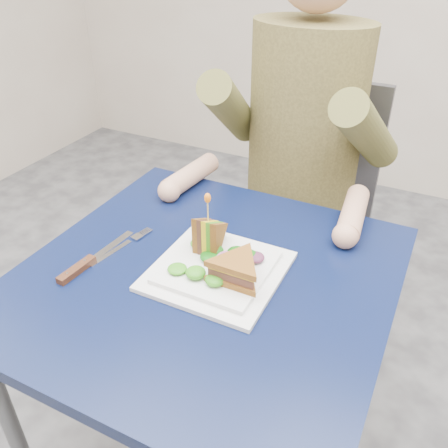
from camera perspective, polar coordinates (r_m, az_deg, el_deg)
The scene contains 12 objects.
table at distance 1.05m, azimuth -2.11°, elevation -9.37°, with size 0.75×0.75×0.73m.
chair at distance 1.66m, azimuth 9.79°, elevation 2.98°, with size 0.42×0.40×0.93m.
diner at distance 1.41m, azimuth 9.78°, elevation 14.21°, with size 0.54×0.59×0.74m.
plate at distance 0.99m, azimuth -0.77°, elevation -5.49°, with size 0.26×0.26×0.02m.
sandwich_flat at distance 0.93m, azimuth 1.53°, elevation -5.54°, with size 0.13×0.13×0.05m.
sandwich_upright at distance 1.01m, azimuth -1.89°, elevation -1.37°, with size 0.08×0.12×0.12m.
fork at distance 1.09m, azimuth -12.36°, elevation -2.75°, with size 0.05×0.18×0.01m.
knife at distance 1.05m, azimuth -16.53°, elevation -4.74°, with size 0.03×0.22×0.02m.
toothpick at distance 0.98m, azimuth -1.96°, elevation 1.73°, with size 0.00×0.00×0.06m, color tan.
toothpick_frill at distance 0.96m, azimuth -1.99°, elevation 3.15°, with size 0.01×0.01×0.02m, color orange.
lettuce_spill at distance 0.98m, azimuth -0.26°, elevation -4.28°, with size 0.15×0.13×0.02m, color #337A14, non-canonical shape.
onion_ring at distance 0.97m, azimuth 0.14°, elevation -4.37°, with size 0.04×0.04×0.01m, color #9E4C7A.
Camera 1 is at (0.38, -0.68, 1.36)m, focal length 38.00 mm.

